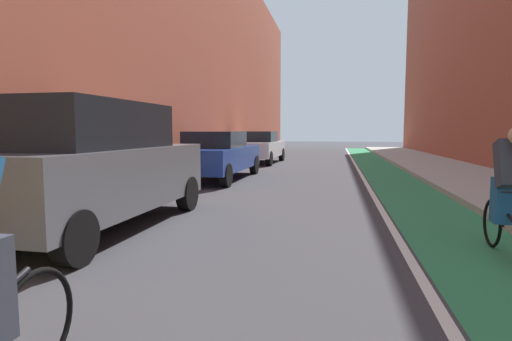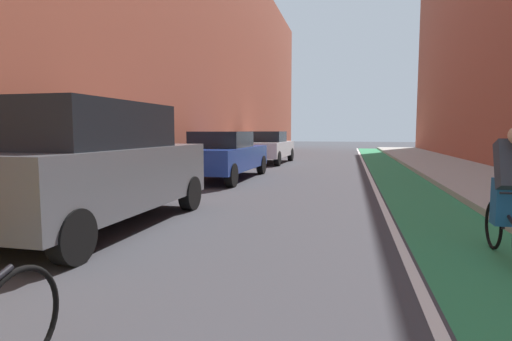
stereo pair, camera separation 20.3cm
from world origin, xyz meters
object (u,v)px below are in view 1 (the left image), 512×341
(parked_sedan_blue, at_px, (217,155))
(parked_sedan_white, at_px, (258,147))
(cyclist_mid, at_px, (509,193))
(parked_suv_gray, at_px, (92,165))

(parked_sedan_blue, distance_m, parked_sedan_white, 6.98)
(parked_sedan_blue, height_order, cyclist_mid, cyclist_mid)
(parked_suv_gray, bearing_deg, parked_sedan_blue, 90.00)
(parked_sedan_white, bearing_deg, cyclist_mid, -68.05)
(parked_suv_gray, xyz_separation_m, cyclist_mid, (5.76, -0.41, -0.21))
(parked_sedan_blue, bearing_deg, cyclist_mid, -51.80)
(parked_suv_gray, height_order, cyclist_mid, parked_suv_gray)
(parked_sedan_blue, xyz_separation_m, cyclist_mid, (5.76, -7.32, 0.02))
(cyclist_mid, bearing_deg, parked_suv_gray, 175.96)
(parked_sedan_blue, distance_m, cyclist_mid, 9.32)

